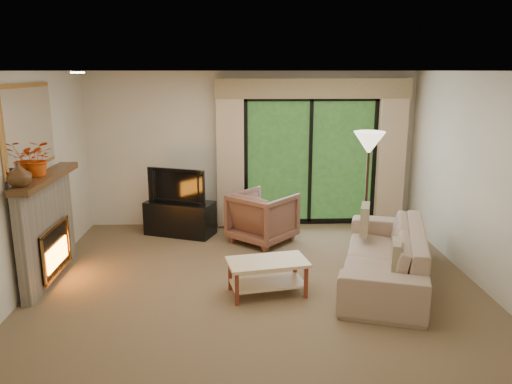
{
  "coord_description": "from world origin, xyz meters",
  "views": [
    {
      "loc": [
        -0.23,
        -5.85,
        2.6
      ],
      "look_at": [
        0.0,
        0.3,
        1.1
      ],
      "focal_mm": 35.0,
      "sensor_mm": 36.0,
      "label": 1
    }
  ],
  "objects_px": {
    "media_console": "(180,218)",
    "coffee_table": "(267,277)",
    "sofa": "(384,254)",
    "armchair": "(263,217)"
  },
  "relations": [
    {
      "from": "media_console",
      "to": "coffee_table",
      "type": "xyz_separation_m",
      "value": [
        1.28,
        -2.29,
        -0.06
      ]
    },
    {
      "from": "media_console",
      "to": "sofa",
      "type": "distance_m",
      "value": 3.39
    },
    {
      "from": "armchair",
      "to": "media_console",
      "type": "bearing_deg",
      "value": 24.56
    },
    {
      "from": "sofa",
      "to": "coffee_table",
      "type": "xyz_separation_m",
      "value": [
        -1.5,
        -0.34,
        -0.14
      ]
    },
    {
      "from": "sofa",
      "to": "coffee_table",
      "type": "relative_size",
      "value": 2.6
    },
    {
      "from": "coffee_table",
      "to": "media_console",
      "type": "bearing_deg",
      "value": 108.05
    },
    {
      "from": "coffee_table",
      "to": "armchair",
      "type": "bearing_deg",
      "value": 77.57
    },
    {
      "from": "sofa",
      "to": "coffee_table",
      "type": "distance_m",
      "value": 1.54
    },
    {
      "from": "media_console",
      "to": "coffee_table",
      "type": "distance_m",
      "value": 2.63
    },
    {
      "from": "sofa",
      "to": "armchair",
      "type": "bearing_deg",
      "value": -119.79
    }
  ]
}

